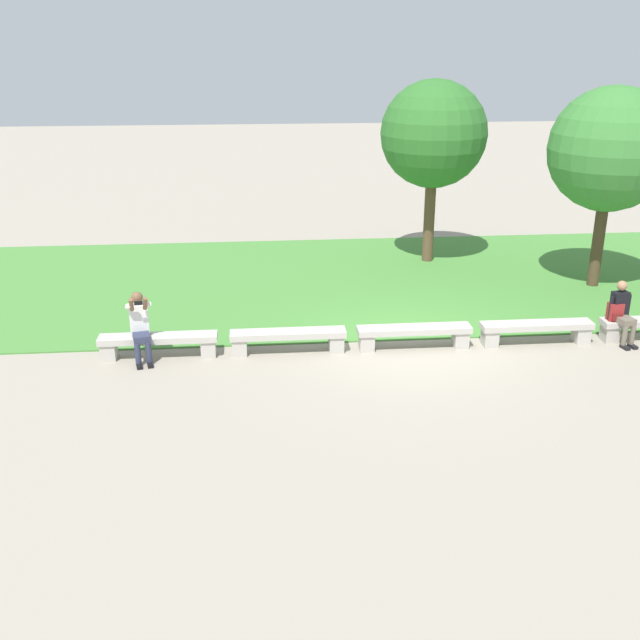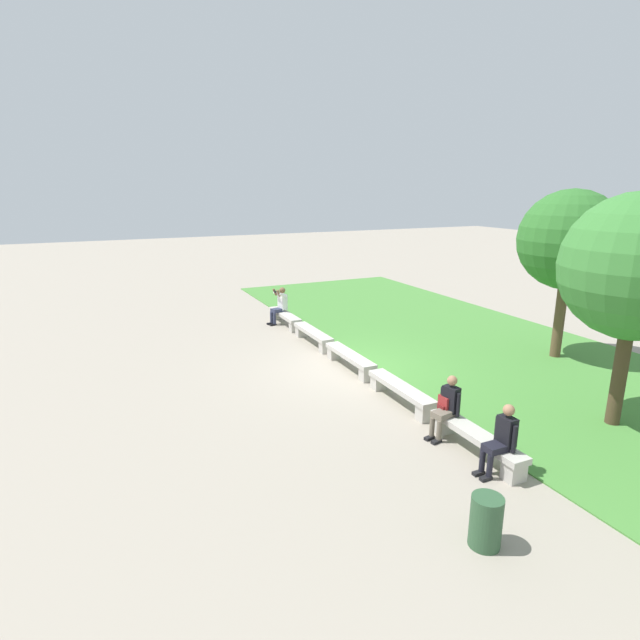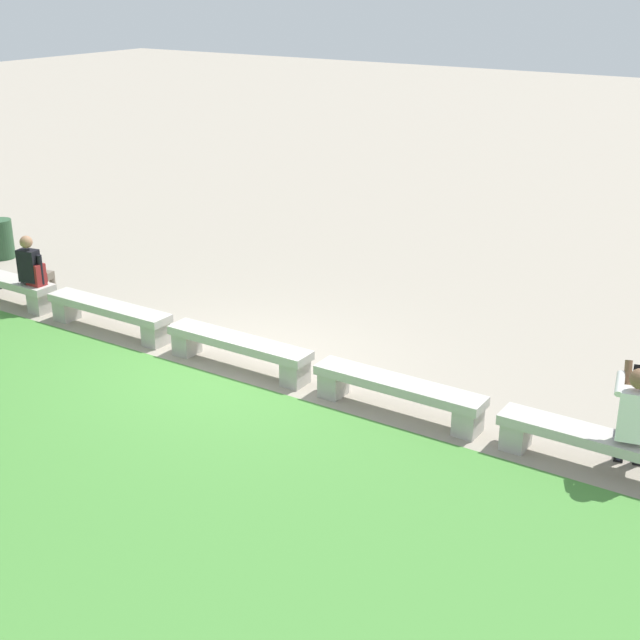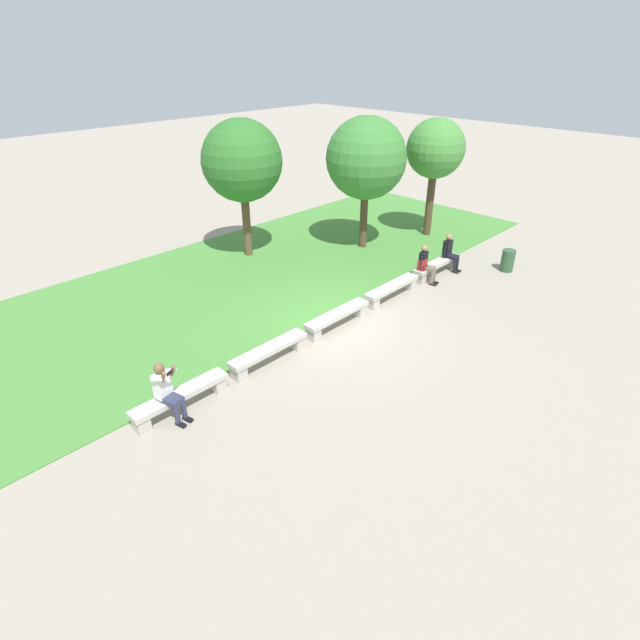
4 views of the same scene
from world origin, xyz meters
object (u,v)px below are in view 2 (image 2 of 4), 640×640
object	(u,v)px
tree_left_background	(569,241)
bench_near	(313,335)
bench_mid	(350,358)
bench_far	(401,391)
tree_behind_wall	(637,267)
person_companion	(501,438)
bench_main	(285,317)
backpack	(446,405)
bench_end	(476,439)
person_distant	(447,405)
person_photographer	(280,304)
trash_bin	(486,521)

from	to	relation	value
tree_left_background	bench_near	bearing A→B (deg)	-124.67
bench_mid	bench_far	world-z (taller)	same
bench_mid	tree_behind_wall	bearing A→B (deg)	33.53
bench_mid	person_companion	size ratio (longest dim) A/B	1.78
bench_main	bench_far	world-z (taller)	same
bench_main	backpack	bearing A→B (deg)	-0.07
bench_near	bench_far	size ratio (longest dim) A/B	1.00
bench_near	backpack	distance (m)	6.55
bench_main	person_companion	bearing A→B (deg)	-0.36
bench_end	tree_behind_wall	size ratio (longest dim) A/B	0.47
bench_near	bench_end	size ratio (longest dim) A/B	1.00
person_distant	tree_behind_wall	bearing A→B (deg)	73.57
bench_mid	person_photographer	world-z (taller)	person_photographer
backpack	tree_behind_wall	distance (m)	4.53
bench_near	trash_bin	bearing A→B (deg)	-9.50
bench_near	bench_end	distance (m)	7.44
person_distant	tree_left_background	size ratio (longest dim) A/B	0.26
person_photographer	tree_left_background	size ratio (longest dim) A/B	0.28
bench_main	person_photographer	xyz separation A→B (m)	(-0.31, -0.08, 0.43)
bench_near	person_photographer	world-z (taller)	person_photographer
person_photographer	person_companion	bearing A→B (deg)	0.05
person_distant	person_photographer	bearing A→B (deg)	-179.94
bench_main	trash_bin	distance (m)	12.00
bench_near	backpack	size ratio (longest dim) A/B	5.24
person_photographer	bench_near	bearing A→B (deg)	1.55
person_distant	bench_far	bearing A→B (deg)	177.81
person_companion	bench_main	bearing A→B (deg)	179.64
bench_far	bench_near	bearing A→B (deg)	180.00
bench_far	person_distant	distance (m)	1.73
tree_left_background	trash_bin	world-z (taller)	tree_left_background
bench_main	bench_far	distance (m)	7.44
bench_end	person_photographer	xyz separation A→B (m)	(-10.23, -0.08, 0.43)
bench_main	bench_end	distance (m)	9.93
person_companion	tree_behind_wall	size ratio (longest dim) A/B	0.26
backpack	tree_left_background	distance (m)	7.00
bench_far	trash_bin	xyz separation A→B (m)	(4.45, -1.58, 0.07)
person_distant	person_companion	distance (m)	1.45
person_photographer	person_distant	distance (m)	9.44
bench_mid	person_distant	xyz separation A→B (m)	(4.17, -0.06, 0.36)
bench_far	person_companion	xyz separation A→B (m)	(3.14, -0.07, 0.36)
bench_end	trash_bin	world-z (taller)	trash_bin
backpack	tree_left_background	size ratio (longest dim) A/B	0.09
bench_mid	bench_near	bearing A→B (deg)	180.00
bench_near	person_photographer	bearing A→B (deg)	-178.45
bench_far	person_distant	bearing A→B (deg)	-2.19
person_companion	backpack	world-z (taller)	person_companion
person_photographer	trash_bin	xyz separation A→B (m)	(12.20, -1.50, -0.36)
bench_end	backpack	bearing A→B (deg)	-179.31
bench_far	person_photographer	bearing A→B (deg)	-179.44
bench_main	bench_far	bearing A→B (deg)	0.00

